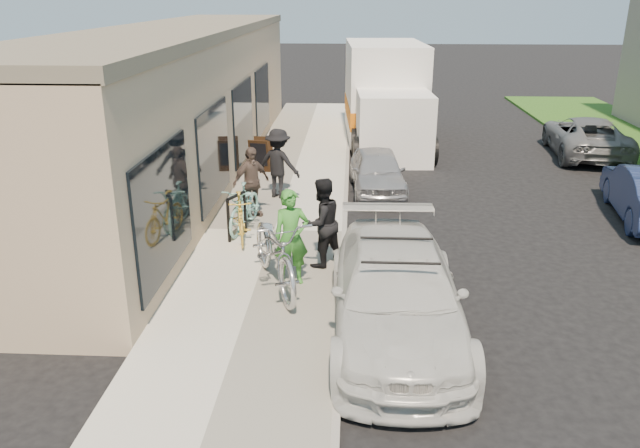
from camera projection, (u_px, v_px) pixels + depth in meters
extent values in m
plane|color=black|center=(367.00, 301.00, 10.97)|extent=(120.00, 120.00, 0.00)
cube|color=beige|center=(274.00, 233.00, 13.85)|extent=(3.00, 34.00, 0.15)
cube|color=gray|center=(344.00, 235.00, 13.78)|extent=(0.12, 34.00, 0.13)
cube|color=tan|center=(182.00, 107.00, 18.02)|extent=(3.50, 20.00, 4.00)
cube|color=#706755|center=(176.00, 31.00, 17.29)|extent=(3.60, 20.00, 0.25)
cube|color=black|center=(164.00, 211.00, 10.58)|extent=(0.06, 3.00, 2.20)
cube|color=black|center=(214.00, 154.00, 14.33)|extent=(0.06, 3.00, 2.20)
cube|color=black|center=(243.00, 121.00, 18.07)|extent=(0.06, 3.00, 2.20)
cube|color=black|center=(262.00, 99.00, 21.82)|extent=(0.06, 3.00, 2.20)
cylinder|color=black|center=(229.00, 221.00, 13.00)|extent=(0.07, 0.07, 0.93)
cylinder|color=black|center=(245.00, 212.00, 13.52)|extent=(0.07, 0.07, 0.93)
cylinder|color=black|center=(236.00, 196.00, 13.10)|extent=(0.31, 0.60, 0.07)
cube|color=black|center=(259.00, 156.00, 18.09)|extent=(0.62, 0.34, 0.97)
cube|color=black|center=(263.00, 153.00, 18.41)|extent=(0.62, 0.34, 0.97)
cube|color=black|center=(259.00, 155.00, 18.04)|extent=(0.49, 0.24, 0.70)
imported|color=silver|center=(396.00, 293.00, 9.65)|extent=(2.10, 4.98, 1.44)
cylinder|color=black|center=(401.00, 264.00, 8.89)|extent=(1.14, 0.04, 0.04)
cylinder|color=black|center=(397.00, 239.00, 9.79)|extent=(1.14, 0.04, 0.04)
imported|color=#A2A3A7|center=(377.00, 171.00, 16.74)|extent=(1.58, 3.51, 1.17)
cube|color=white|center=(394.00, 127.00, 19.74)|extent=(2.41, 2.41, 2.18)
cube|color=black|center=(394.00, 113.00, 19.58)|extent=(2.12, 0.18, 1.03)
cube|color=white|center=(384.00, 90.00, 22.73)|extent=(2.88, 4.95, 3.32)
cube|color=orange|center=(383.00, 110.00, 22.99)|extent=(2.91, 4.97, 0.63)
cylinder|color=black|center=(358.00, 151.00, 19.42)|extent=(0.33, 0.93, 0.92)
cylinder|color=black|center=(432.00, 151.00, 19.42)|extent=(0.33, 0.93, 0.92)
cylinder|color=black|center=(356.00, 142.00, 20.61)|extent=(0.33, 0.93, 0.92)
cylinder|color=black|center=(425.00, 142.00, 20.61)|extent=(0.33, 0.93, 0.92)
cylinder|color=black|center=(350.00, 118.00, 24.69)|extent=(0.33, 0.93, 0.92)
cylinder|color=black|center=(408.00, 118.00, 24.69)|extent=(0.33, 0.93, 0.92)
imported|color=slate|center=(586.00, 136.00, 20.55)|extent=(2.63, 4.87, 1.30)
imported|color=silver|center=(275.00, 250.00, 10.95)|extent=(1.80, 2.79, 1.39)
imported|color=#388A2E|center=(291.00, 237.00, 11.02)|extent=(0.73, 0.58, 1.75)
imported|color=black|center=(322.00, 223.00, 11.76)|extent=(1.06, 1.04, 1.73)
imported|color=#89CCC1|center=(243.00, 207.00, 13.82)|extent=(0.59, 1.64, 0.97)
imported|color=#89CCC1|center=(245.00, 207.00, 13.77)|extent=(0.94, 1.96, 0.99)
imported|color=gold|center=(240.00, 218.00, 13.13)|extent=(0.80, 1.69, 0.98)
imported|color=black|center=(278.00, 163.00, 15.78)|extent=(1.30, 1.03, 1.77)
imported|color=brown|center=(251.00, 182.00, 14.41)|extent=(0.98, 0.96, 1.66)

